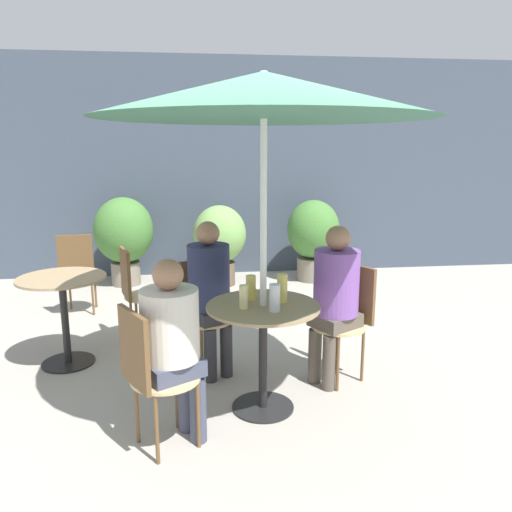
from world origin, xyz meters
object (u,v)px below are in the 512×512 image
(bistro_chair_2, at_px, (150,367))
(potted_plant_0, at_px, (124,234))
(bistro_chair_3, at_px, (137,287))
(beer_glass_0, at_px, (244,297))
(potted_plant_2, at_px, (313,234))
(cafe_table_far, at_px, (63,301))
(bistro_chair_1, at_px, (201,305))
(beer_glass_2, at_px, (282,288))
(cafe_table_near, at_px, (263,331))
(bistro_chair_0, at_px, (348,312))
(seated_person_0, at_px, (335,292))
(seated_person_2, at_px, (173,337))
(bistro_chair_4, at_px, (78,267))
(potted_plant_1, at_px, (220,239))
(beer_glass_3, at_px, (251,288))
(seated_person_1, at_px, (210,286))
(umbrella, at_px, (264,96))
(beer_glass_1, at_px, (275,298))

(bistro_chair_2, relative_size, potted_plant_0, 0.78)
(bistro_chair_2, xyz_separation_m, bistro_chair_3, (-0.27, 1.74, 0.00))
(beer_glass_0, relative_size, potted_plant_2, 0.14)
(cafe_table_far, bearing_deg, bistro_chair_1, -10.63)
(beer_glass_2, bearing_deg, bistro_chair_3, 131.43)
(cafe_table_near, bearing_deg, beer_glass_0, -160.24)
(bistro_chair_0, relative_size, seated_person_0, 0.73)
(seated_person_2, bearing_deg, potted_plant_0, -18.05)
(bistro_chair_4, distance_m, potted_plant_1, 1.89)
(seated_person_2, height_order, potted_plant_0, seated_person_2)
(bistro_chair_0, bearing_deg, cafe_table_near, -90.00)
(cafe_table_far, bearing_deg, cafe_table_near, -31.21)
(seated_person_2, xyz_separation_m, beer_glass_0, (0.45, 0.29, 0.14))
(potted_plant_1, xyz_separation_m, potted_plant_2, (1.27, 0.08, 0.02))
(bistro_chair_4, xyz_separation_m, seated_person_0, (2.30, -1.87, 0.19))
(seated_person_2, xyz_separation_m, potted_plant_0, (-0.79, 3.75, -0.01))
(seated_person_2, distance_m, potted_plant_0, 3.83)
(bistro_chair_1, bearing_deg, beer_glass_3, -89.49)
(bistro_chair_0, relative_size, bistro_chair_2, 1.00)
(seated_person_1, bearing_deg, umbrella, -90.00)
(bistro_chair_2, bearing_deg, bistro_chair_1, -45.00)
(potted_plant_1, bearing_deg, cafe_table_near, -87.68)
(seated_person_2, bearing_deg, bistro_chair_1, -39.22)
(seated_person_2, bearing_deg, potted_plant_2, -55.06)
(bistro_chair_3, xyz_separation_m, beer_glass_0, (0.85, -1.38, 0.30))
(beer_glass_1, relative_size, potted_plant_2, 0.16)
(cafe_table_far, height_order, seated_person_0, seated_person_0)
(bistro_chair_1, bearing_deg, umbrella, -90.00)
(seated_person_1, height_order, potted_plant_2, seated_person_1)
(cafe_table_far, height_order, bistro_chair_0, bistro_chair_0)
(cafe_table_near, height_order, seated_person_0, seated_person_0)
(beer_glass_2, height_order, umbrella, umbrella)
(beer_glass_2, distance_m, umbrella, 1.26)
(potted_plant_2, distance_m, umbrella, 3.82)
(bistro_chair_1, relative_size, bistro_chair_3, 1.00)
(beer_glass_3, bearing_deg, bistro_chair_0, 19.92)
(bistro_chair_3, height_order, umbrella, umbrella)
(bistro_chair_2, bearing_deg, bistro_chair_0, -90.00)
(beer_glass_0, bearing_deg, bistro_chair_1, 109.84)
(bistro_chair_3, distance_m, beer_glass_3, 1.54)
(bistro_chair_4, height_order, beer_glass_2, beer_glass_2)
(cafe_table_far, height_order, beer_glass_2, beer_glass_2)
(bistro_chair_2, height_order, beer_glass_2, beer_glass_2)
(seated_person_0, height_order, beer_glass_1, seated_person_0)
(cafe_table_far, distance_m, bistro_chair_3, 0.68)
(bistro_chair_1, bearing_deg, bistro_chair_4, 101.04)
(beer_glass_1, bearing_deg, bistro_chair_3, 125.62)
(beer_glass_1, bearing_deg, potted_plant_1, 93.18)
(seated_person_2, bearing_deg, bistro_chair_2, 90.00)
(potted_plant_0, relative_size, potted_plant_1, 1.10)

